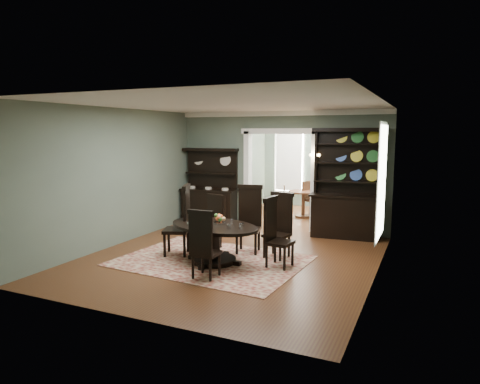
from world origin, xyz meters
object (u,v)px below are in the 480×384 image
object	(u,v)px
dining_table	(214,236)
sideboard	(210,197)
welsh_dresser	(346,198)
parlor_table	(303,200)

from	to	relation	value
dining_table	sideboard	size ratio (longest dim) A/B	1.05
sideboard	welsh_dresser	xyz separation A→B (m)	(3.66, -0.04, 0.22)
dining_table	welsh_dresser	distance (m)	3.65
dining_table	parlor_table	xyz separation A→B (m)	(0.33, 4.98, -0.01)
welsh_dresser	sideboard	bearing A→B (deg)	174.48
parlor_table	welsh_dresser	bearing A→B (deg)	-50.42
welsh_dresser	parlor_table	bearing A→B (deg)	124.69
welsh_dresser	parlor_table	world-z (taller)	welsh_dresser
sideboard	welsh_dresser	bearing A→B (deg)	-3.17
dining_table	parlor_table	distance (m)	4.99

